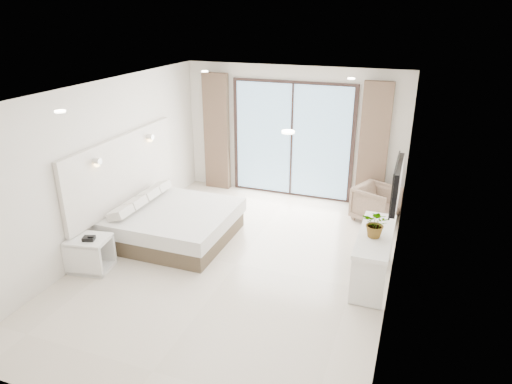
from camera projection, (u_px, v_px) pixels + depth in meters
The scene contains 8 objects.
ground at pixel (236, 264), 7.15m from camera, with size 6.20×6.20×0.00m, color beige.
room_shell at pixel (242, 152), 7.32m from camera, with size 4.62×6.22×2.72m.
bed at pixel (174, 223), 7.85m from camera, with size 1.93×1.84×0.68m.
nightstand at pixel (90, 254), 6.91m from camera, with size 0.65×0.57×0.53m.
phone at pixel (89, 239), 6.74m from camera, with size 0.17×0.13×0.06m, color black.
console_desk at pixel (374, 247), 6.52m from camera, with size 0.47×1.50×0.77m.
plant at pixel (376, 226), 6.29m from camera, with size 0.37×0.41×0.32m, color #33662D.
armchair at pixel (376, 202), 8.51m from camera, with size 0.71×0.67×0.74m, color #90715E.
Camera 1 is at (2.42, -5.72, 3.73)m, focal length 32.00 mm.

